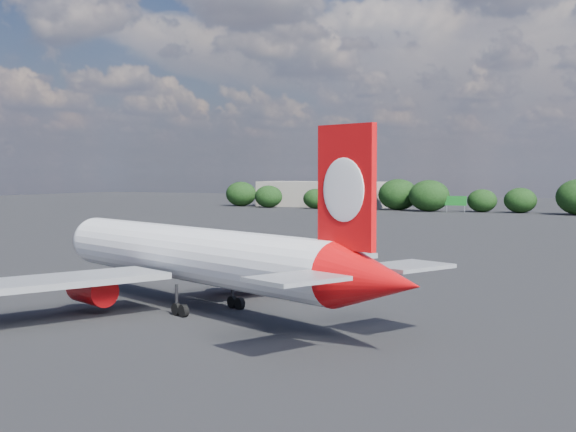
% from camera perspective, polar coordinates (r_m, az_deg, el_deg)
% --- Properties ---
extents(ground, '(500.00, 500.00, 0.00)m').
position_cam_1_polar(ground, '(109.39, 4.26, -2.73)').
color(ground, black).
rests_on(ground, ground).
extents(qantas_airliner, '(42.02, 40.46, 14.29)m').
position_cam_1_polar(qantas_airliner, '(64.78, -6.05, -2.95)').
color(qantas_airliner, white).
rests_on(qantas_airliner, ground).
extents(terminal_building, '(42.00, 16.00, 8.00)m').
position_cam_1_polar(terminal_building, '(255.97, 2.66, 1.57)').
color(terminal_building, gray).
rests_on(terminal_building, ground).
extents(highway_sign, '(6.00, 0.30, 4.50)m').
position_cam_1_polar(highway_sign, '(224.52, 11.84, 1.05)').
color(highway_sign, '#156D1F').
rests_on(highway_sign, ground).
extents(billboard_yellow, '(5.00, 0.30, 5.50)m').
position_cam_1_polar(billboard_yellow, '(224.17, 19.66, 1.12)').
color(billboard_yellow, gold).
rests_on(billboard_yellow, ground).
extents(horizon_treeline, '(204.57, 16.51, 9.32)m').
position_cam_1_polar(horizon_treeline, '(223.13, 17.53, 1.18)').
color(horizon_treeline, black).
rests_on(horizon_treeline, ground).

